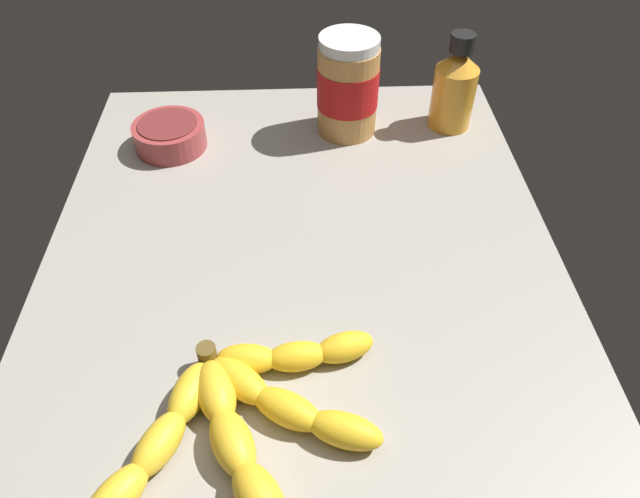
{
  "coord_description": "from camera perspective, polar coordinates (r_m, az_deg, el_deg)",
  "views": [
    {
      "loc": [
        -49.01,
        -0.01,
        51.29
      ],
      "look_at": [
        -2.12,
        -2.07,
        4.71
      ],
      "focal_mm": 32.89,
      "sensor_mm": 36.0,
      "label": 1
    }
  ],
  "objects": [
    {
      "name": "ground_plane",
      "position": [
        0.72,
        -1.72,
        -2.42
      ],
      "size": [
        83.8,
        63.43,
        3.19
      ],
      "primitive_type": "cube",
      "color": "gray"
    },
    {
      "name": "banana_bunch",
      "position": [
        0.57,
        -7.53,
        -15.57
      ],
      "size": [
        21.54,
        27.24,
        3.71
      ],
      "color": "yellow",
      "rests_on": "ground_plane"
    },
    {
      "name": "peanut_butter_jar",
      "position": [
        0.9,
        2.71,
        15.53
      ],
      "size": [
        9.17,
        9.17,
        15.0
      ],
      "color": "#BF8442",
      "rests_on": "ground_plane"
    },
    {
      "name": "honey_bottle",
      "position": [
        0.94,
        12.95,
        15.12
      ],
      "size": [
        6.53,
        6.53,
        14.8
      ],
      "color": "orange",
      "rests_on": "ground_plane"
    },
    {
      "name": "small_bowl",
      "position": [
        0.91,
        -14.43,
        10.72
      ],
      "size": [
        10.61,
        10.61,
        4.07
      ],
      "color": "#993838",
      "rests_on": "ground_plane"
    }
  ]
}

